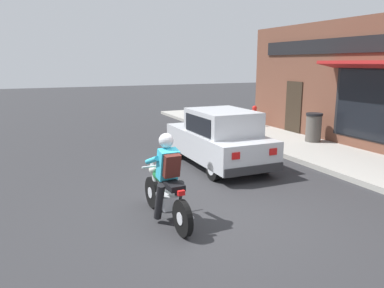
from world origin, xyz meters
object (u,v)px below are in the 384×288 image
at_px(car_hatchback, 219,139).
at_px(trash_bin, 314,127).
at_px(fire_hydrant, 254,116).
at_px(motorcycle_with_rider, 166,185).

xyz_separation_m(car_hatchback, trash_bin, (4.20, 0.95, -0.13)).
height_order(car_hatchback, fire_hydrant, car_hatchback).
height_order(motorcycle_with_rider, fire_hydrant, motorcycle_with_rider).
xyz_separation_m(car_hatchback, fire_hydrant, (4.14, 4.49, -0.19)).
relative_size(motorcycle_with_rider, car_hatchback, 0.53).
bearing_deg(fire_hydrant, trash_bin, -88.88).
distance_m(car_hatchback, fire_hydrant, 6.11).
xyz_separation_m(motorcycle_with_rider, car_hatchback, (2.62, 2.90, 0.09)).
distance_m(motorcycle_with_rider, fire_hydrant, 10.01).
distance_m(car_hatchback, trash_bin, 4.31).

